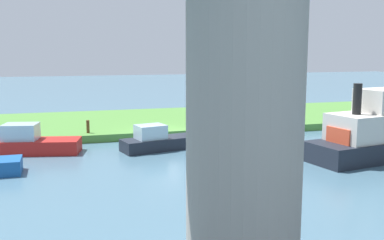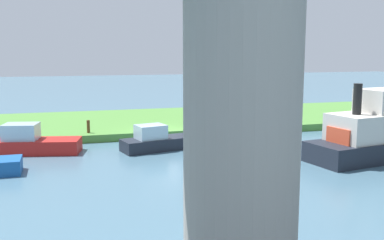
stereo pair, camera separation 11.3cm
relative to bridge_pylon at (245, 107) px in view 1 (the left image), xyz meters
name	(u,v)px [view 1 (the left image)]	position (x,y,z in m)	size (l,w,h in m)	color
ground_plane	(161,139)	(-2.04, -18.65, -4.43)	(160.00, 160.00, 0.00)	#476B7F
grassy_bank	(144,122)	(-2.04, -24.65, -4.18)	(80.00, 12.00, 0.50)	#4C8438
bridge_pylon	(245,107)	(0.00, 0.00, 0.00)	(2.80, 2.80, 8.87)	#9E998E
person_on_bank	(226,114)	(-7.38, -20.71, -3.23)	(0.50, 0.50, 1.39)	#2D334C
mooring_post	(88,127)	(2.55, -19.62, -3.52)	(0.20, 0.20, 0.83)	brown
riverboat_paddlewheel	(381,130)	(-12.38, -10.31, -2.92)	(8.36, 4.01, 4.10)	#1E232D
skiff_small	(31,143)	(5.91, -16.76, -3.83)	(5.37, 2.84, 1.70)	red
motorboat_red	(158,141)	(-1.20, -15.64, -3.89)	(4.79, 2.58, 1.51)	#1E232D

